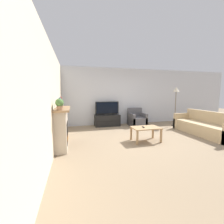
# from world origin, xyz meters

# --- Properties ---
(ground_plane) EXTENTS (24.00, 24.00, 0.00)m
(ground_plane) POSITION_xyz_m (0.00, 0.00, 0.00)
(ground_plane) COLOR #89755B
(wall_back) EXTENTS (12.00, 0.06, 2.70)m
(wall_back) POSITION_xyz_m (0.00, 2.59, 1.35)
(wall_back) COLOR silver
(wall_back) RESTS_ON ground
(wall_left) EXTENTS (0.06, 12.00, 2.70)m
(wall_left) POSITION_xyz_m (-2.93, 0.00, 1.35)
(wall_left) COLOR beige
(wall_left) RESTS_ON ground
(fireplace) EXTENTS (0.42, 1.41, 1.10)m
(fireplace) POSITION_xyz_m (-2.75, -0.07, 0.56)
(fireplace) COLOR #B7A893
(fireplace) RESTS_ON ground
(mantel_vase_left) EXTENTS (0.12, 0.12, 0.30)m
(mantel_vase_left) POSITION_xyz_m (-2.73, -0.49, 1.24)
(mantel_vase_left) COLOR #385670
(mantel_vase_left) RESTS_ON fireplace
(mantel_vase_centre_left) EXTENTS (0.07, 0.07, 0.32)m
(mantel_vase_centre_left) POSITION_xyz_m (-2.73, -0.17, 1.26)
(mantel_vase_centre_left) COLOR #994C3D
(mantel_vase_centre_left) RESTS_ON fireplace
(mantel_clock) EXTENTS (0.08, 0.11, 0.15)m
(mantel_clock) POSITION_xyz_m (-2.73, 0.07, 1.18)
(mantel_clock) COLOR brown
(mantel_clock) RESTS_ON fireplace
(potted_plant) EXTENTS (0.20, 0.20, 0.28)m
(potted_plant) POSITION_xyz_m (-2.73, -0.66, 1.26)
(potted_plant) COLOR #936B4C
(potted_plant) RESTS_ON fireplace
(tv_stand) EXTENTS (1.15, 0.53, 0.52)m
(tv_stand) POSITION_xyz_m (-0.91, 2.26, 0.26)
(tv_stand) COLOR black
(tv_stand) RESTS_ON ground
(tv) EXTENTS (1.09, 0.18, 0.61)m
(tv) POSITION_xyz_m (-0.91, 2.26, 0.80)
(tv) COLOR black
(tv) RESTS_ON tv_stand
(armchair) EXTENTS (0.70, 0.76, 0.81)m
(armchair) POSITION_xyz_m (0.46, 1.99, 0.27)
(armchair) COLOR #4C4C51
(armchair) RESTS_ON ground
(coffee_table) EXTENTS (0.86, 0.56, 0.45)m
(coffee_table) POSITION_xyz_m (-0.24, -0.25, 0.39)
(coffee_table) COLOR #A37F56
(coffee_table) RESTS_ON ground
(remote) EXTENTS (0.07, 0.15, 0.02)m
(remote) POSITION_xyz_m (-0.33, -0.26, 0.46)
(remote) COLOR black
(remote) RESTS_ON coffee_table
(couch) EXTENTS (0.86, 2.31, 0.83)m
(couch) POSITION_xyz_m (2.25, -0.05, 0.28)
(couch) COLOR tan
(couch) RESTS_ON ground
(floor_lamp) EXTENTS (0.30, 0.30, 1.79)m
(floor_lamp) POSITION_xyz_m (2.16, 1.51, 1.52)
(floor_lamp) COLOR black
(floor_lamp) RESTS_ON ground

